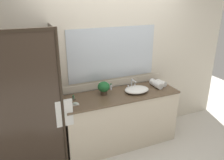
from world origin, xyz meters
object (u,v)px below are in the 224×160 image
object	(u,v)px
amenity_bottle_lotion	(111,87)
soap_dish	(75,104)
sink_basin	(137,90)
potted_plant	(104,87)
rolled_towel_near_edge	(161,83)
rolled_towel_middle	(156,84)
faucet	(132,85)
amenity_bottle_body_wash	(73,98)

from	to	relation	value
amenity_bottle_lotion	soap_dish	bearing A→B (deg)	-156.34
sink_basin	potted_plant	size ratio (longest dim) A/B	1.89
potted_plant	rolled_towel_near_edge	size ratio (longest dim) A/B	1.10
amenity_bottle_lotion	rolled_towel_middle	world-z (taller)	rolled_towel_middle
potted_plant	soap_dish	distance (m)	0.53
potted_plant	faucet	bearing A→B (deg)	5.16
sink_basin	amenity_bottle_body_wash	size ratio (longest dim) A/B	4.96
sink_basin	soap_dish	xyz separation A→B (m)	(-1.00, -0.05, -0.03)
rolled_towel_middle	potted_plant	bearing A→B (deg)	176.27
faucet	rolled_towel_near_edge	size ratio (longest dim) A/B	0.91
rolled_towel_near_edge	rolled_towel_middle	size ratio (longest dim) A/B	0.73
soap_dish	amenity_bottle_lotion	bearing A→B (deg)	23.66
faucet	rolled_towel_near_edge	xyz separation A→B (m)	(0.50, -0.08, -0.01)
amenity_bottle_body_wash	potted_plant	bearing A→B (deg)	1.51
rolled_towel_middle	soap_dish	bearing A→B (deg)	-175.67
potted_plant	amenity_bottle_lotion	distance (m)	0.22
amenity_bottle_body_wash	rolled_towel_middle	size ratio (longest dim) A/B	0.31
faucet	rolled_towel_middle	world-z (taller)	faucet
amenity_bottle_body_wash	rolled_towel_middle	bearing A→B (deg)	-1.92
faucet	amenity_bottle_lotion	xyz separation A→B (m)	(-0.33, 0.08, -0.01)
potted_plant	amenity_bottle_lotion	bearing A→B (deg)	36.32
amenity_bottle_lotion	rolled_towel_middle	distance (m)	0.75
soap_dish	sink_basin	bearing A→B (deg)	2.76
sink_basin	rolled_towel_middle	size ratio (longest dim) A/B	1.52
faucet	rolled_towel_middle	distance (m)	0.41
potted_plant	soap_dish	size ratio (longest dim) A/B	2.06
sink_basin	potted_plant	distance (m)	0.52
potted_plant	amenity_bottle_body_wash	distance (m)	0.48
faucet	potted_plant	world-z (taller)	potted_plant
rolled_towel_near_edge	rolled_towel_middle	distance (m)	0.11
soap_dish	rolled_towel_middle	distance (m)	1.40
potted_plant	rolled_towel_middle	xyz separation A→B (m)	(0.90, -0.06, -0.06)
potted_plant	amenity_bottle_lotion	size ratio (longest dim) A/B	2.01
amenity_bottle_body_wash	amenity_bottle_lotion	xyz separation A→B (m)	(0.65, 0.14, 0.01)
potted_plant	rolled_towel_middle	size ratio (longest dim) A/B	0.80
rolled_towel_near_edge	potted_plant	bearing A→B (deg)	177.80
sink_basin	faucet	size ratio (longest dim) A/B	2.29
sink_basin	faucet	bearing A→B (deg)	90.00
faucet	soap_dish	world-z (taller)	faucet
amenity_bottle_lotion	rolled_towel_near_edge	distance (m)	0.86
amenity_bottle_lotion	rolled_towel_near_edge	world-z (taller)	amenity_bottle_lotion
sink_basin	amenity_bottle_body_wash	distance (m)	0.99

